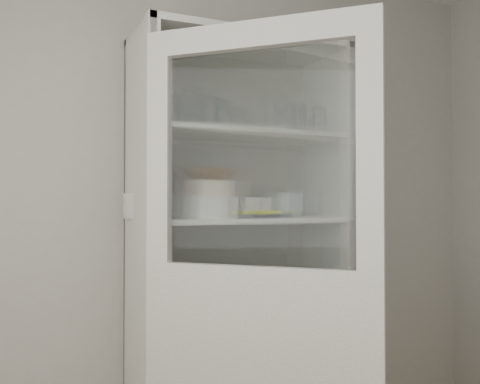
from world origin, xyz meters
name	(u,v)px	position (x,y,z in m)	size (l,w,h in m)	color
wall_back	(184,209)	(0.00, 1.50, 1.30)	(3.60, 0.02, 2.60)	#B3AB9A
pantry_cabinet	(235,284)	(0.20, 1.34, 0.94)	(1.00, 0.45, 2.10)	#B9B9B9
cupboard_door	(257,329)	(0.01, 0.73, 0.87)	(0.66, 0.67, 2.00)	#B9B9B9
tumbler_0	(165,109)	(-0.21, 1.15, 1.72)	(0.06, 0.06, 0.13)	silver
tumbler_1	(211,112)	(0.00, 1.14, 1.73)	(0.06, 0.06, 0.13)	silver
tumbler_2	(195,107)	(-0.08, 1.12, 1.74)	(0.08, 0.08, 0.15)	silver
tumbler_3	(222,115)	(0.06, 1.17, 1.72)	(0.06, 0.06, 0.12)	silver
tumbler_4	(283,115)	(0.36, 1.15, 1.74)	(0.08, 0.08, 0.16)	silver
tumbler_5	(319,121)	(0.57, 1.16, 1.73)	(0.07, 0.07, 0.13)	silver
tumbler_6	(300,119)	(0.46, 1.16, 1.73)	(0.07, 0.07, 0.14)	silver
tumbler_7	(156,113)	(-0.21, 1.28, 1.73)	(0.07, 0.07, 0.13)	silver
tumbler_8	(172,112)	(-0.14, 1.26, 1.73)	(0.07, 0.07, 0.14)	silver
tumbler_9	(190,113)	(-0.05, 1.27, 1.74)	(0.08, 0.08, 0.15)	silver
tumbler_10	(222,116)	(0.10, 1.27, 1.74)	(0.07, 0.07, 0.15)	silver
tumbler_11	(294,120)	(0.48, 1.24, 1.74)	(0.08, 0.08, 0.15)	silver
goblet_0	(163,113)	(-0.14, 1.39, 1.75)	(0.08, 0.08, 0.18)	silver
goblet_1	(226,115)	(0.16, 1.34, 1.75)	(0.08, 0.08, 0.19)	silver
goblet_2	(238,120)	(0.23, 1.36, 1.74)	(0.07, 0.07, 0.15)	silver
goblet_3	(286,122)	(0.52, 1.40, 1.75)	(0.08, 0.08, 0.18)	silver
plate_stack_front	(210,207)	(0.02, 1.20, 1.31)	(0.25, 0.25, 0.10)	silver
plate_stack_back	(149,206)	(-0.21, 1.38, 1.32)	(0.23, 0.23, 0.11)	silver
cream_bowl	(210,189)	(0.02, 1.20, 1.39)	(0.22, 0.22, 0.07)	beige
terracotta_bowl	(210,175)	(0.02, 1.20, 1.45)	(0.21, 0.21, 0.05)	brown
glass_platter	(256,215)	(0.27, 1.25, 1.27)	(0.34, 0.34, 0.02)	silver
yellow_trivet	(256,212)	(0.27, 1.25, 1.29)	(0.19, 0.19, 0.01)	yellow
white_ramekin	(256,204)	(0.27, 1.25, 1.32)	(0.14, 0.14, 0.06)	silver
grey_bowl_stack	(289,205)	(0.49, 1.31, 1.32)	(0.13, 0.13, 0.12)	silver
mug_blue	(295,291)	(0.46, 1.20, 0.91)	(0.13, 0.13, 0.10)	#141792
mug_teal	(256,288)	(0.31, 1.32, 0.91)	(0.11, 0.11, 0.10)	teal
mug_white	(281,293)	(0.37, 1.17, 0.91)	(0.11, 0.11, 0.10)	silver
teal_jar	(226,291)	(0.15, 1.33, 0.91)	(0.08, 0.08, 0.10)	teal
measuring_cups	(232,302)	(0.12, 1.20, 0.88)	(0.10, 0.10, 0.04)	#A0A0B2
white_canister	(152,294)	(-0.21, 1.32, 0.93)	(0.11, 0.11, 0.13)	silver
cream_dish	(234,381)	(0.17, 1.27, 0.50)	(0.24, 0.24, 0.08)	beige
tin_box	(256,382)	(0.26, 1.24, 0.49)	(0.20, 0.14, 0.06)	#999AA3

